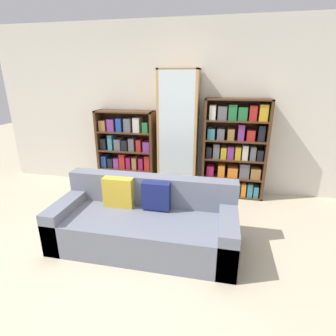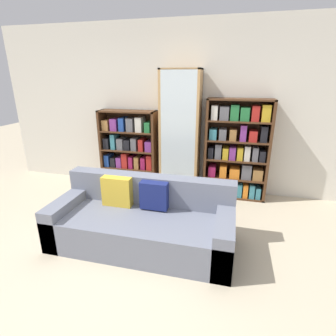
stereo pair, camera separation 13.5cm
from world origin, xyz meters
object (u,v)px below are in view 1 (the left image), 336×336
object	(u,v)px
display_cabinet	(178,134)
wine_bottle	(207,203)
couch	(145,223)
bookshelf_left	(127,152)
bookshelf_right	(235,150)

from	to	relation	value
display_cabinet	wine_bottle	distance (m)	1.22
wine_bottle	couch	bearing A→B (deg)	-127.28
couch	wine_bottle	world-z (taller)	couch
couch	bookshelf_left	bearing A→B (deg)	116.50
bookshelf_right	display_cabinet	bearing A→B (deg)	-178.97
couch	bookshelf_right	world-z (taller)	bookshelf_right
bookshelf_left	wine_bottle	world-z (taller)	bookshelf_left
bookshelf_left	bookshelf_right	world-z (taller)	bookshelf_right
display_cabinet	wine_bottle	bearing A→B (deg)	-51.77
bookshelf_left	couch	bearing A→B (deg)	-63.50
display_cabinet	bookshelf_left	bearing A→B (deg)	178.94
bookshelf_left	bookshelf_right	bearing A→B (deg)	-0.01
couch	bookshelf_left	xyz separation A→B (m)	(-0.79, 1.58, 0.37)
bookshelf_left	wine_bottle	distance (m)	1.69
couch	bookshelf_right	distance (m)	1.95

